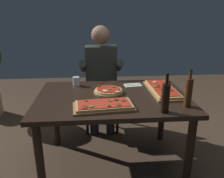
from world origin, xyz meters
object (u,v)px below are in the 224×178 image
(oil_bottle_amber, at_px, (166,98))
(tumbler_near_camera, at_px, (76,82))
(seated_diner, at_px, (101,75))
(diner_chair, at_px, (101,91))
(pizza_rectangular_left, at_px, (162,89))
(dining_table, at_px, (112,105))
(wine_bottle_dark, at_px, (189,92))
(pizza_rectangular_front, at_px, (104,105))
(pizza_round_far, at_px, (108,91))

(oil_bottle_amber, relative_size, tumbler_near_camera, 3.37)
(tumbler_near_camera, distance_m, seated_diner, 0.49)
(diner_chair, xyz_separation_m, seated_diner, (0.00, -0.12, 0.26))
(pizza_rectangular_left, bearing_deg, tumbler_near_camera, 163.69)
(oil_bottle_amber, bearing_deg, seated_diner, 112.02)
(pizza_rectangular_left, xyz_separation_m, oil_bottle_amber, (-0.12, -0.48, 0.10))
(oil_bottle_amber, distance_m, seated_diner, 1.22)
(dining_table, relative_size, wine_bottle_dark, 4.43)
(pizza_rectangular_front, height_order, wine_bottle_dark, wine_bottle_dark)
(dining_table, xyz_separation_m, diner_chair, (-0.08, 0.86, -0.16))
(pizza_rectangular_left, xyz_separation_m, tumbler_near_camera, (-0.86, 0.25, 0.02))
(tumbler_near_camera, bearing_deg, diner_chair, 61.92)
(pizza_round_far, relative_size, tumbler_near_camera, 3.05)
(dining_table, height_order, pizza_rectangular_left, pizza_rectangular_left)
(pizza_rectangular_left, relative_size, seated_diner, 0.44)
(pizza_rectangular_front, relative_size, seated_diner, 0.39)
(tumbler_near_camera, bearing_deg, pizza_round_far, -37.40)
(pizza_round_far, bearing_deg, wine_bottle_dark, -31.48)
(pizza_rectangular_front, height_order, oil_bottle_amber, oil_bottle_amber)
(diner_chair, bearing_deg, wine_bottle_dark, -59.64)
(pizza_round_far, height_order, wine_bottle_dark, wine_bottle_dark)
(wine_bottle_dark, relative_size, oil_bottle_amber, 1.00)
(tumbler_near_camera, relative_size, diner_chair, 0.11)
(pizza_round_far, height_order, diner_chair, diner_chair)
(pizza_rectangular_left, height_order, pizza_round_far, same)
(pizza_rectangular_front, bearing_deg, seated_diner, 89.17)
(pizza_rectangular_front, relative_size, diner_chair, 0.60)
(oil_bottle_amber, relative_size, diner_chair, 0.36)
(pizza_round_far, relative_size, wine_bottle_dark, 0.91)
(dining_table, distance_m, wine_bottle_dark, 0.70)
(wine_bottle_dark, bearing_deg, pizza_rectangular_front, 177.54)
(oil_bottle_amber, bearing_deg, tumbler_near_camera, 135.25)
(wine_bottle_dark, xyz_separation_m, seated_diner, (-0.68, 1.03, -0.12))
(oil_bottle_amber, bearing_deg, dining_table, 133.93)
(pizza_round_far, bearing_deg, pizza_rectangular_front, -99.87)
(pizza_rectangular_front, distance_m, seated_diner, 1.00)
(pizza_round_far, distance_m, wine_bottle_dark, 0.74)
(pizza_rectangular_left, height_order, seated_diner, seated_diner)
(pizza_rectangular_front, relative_size, tumbler_near_camera, 5.50)
(pizza_rectangular_front, height_order, tumbler_near_camera, tumbler_near_camera)
(dining_table, height_order, pizza_round_far, pizza_round_far)
(dining_table, distance_m, diner_chair, 0.87)
(pizza_rectangular_front, bearing_deg, pizza_round_far, 80.13)
(wine_bottle_dark, height_order, oil_bottle_amber, oil_bottle_amber)
(dining_table, distance_m, tumbler_near_camera, 0.51)
(dining_table, distance_m, pizza_rectangular_front, 0.31)
(pizza_round_far, distance_m, oil_bottle_amber, 0.64)
(diner_chair, relative_size, seated_diner, 0.65)
(pizza_rectangular_front, distance_m, pizza_rectangular_left, 0.69)
(pizza_rectangular_front, xyz_separation_m, pizza_rectangular_left, (0.59, 0.35, -0.00))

